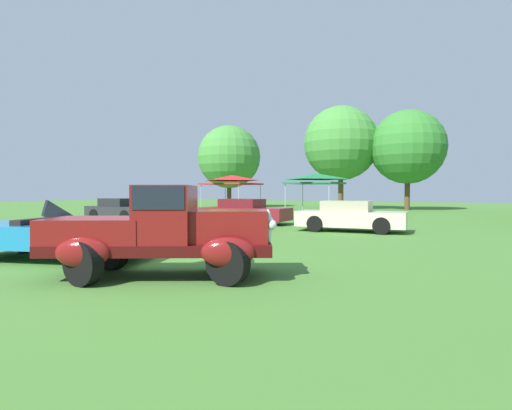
% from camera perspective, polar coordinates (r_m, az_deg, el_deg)
% --- Properties ---
extents(ground_plane, '(120.00, 120.00, 0.00)m').
position_cam_1_polar(ground_plane, '(8.68, -14.80, -8.71)').
color(ground_plane, '#42752D').
extents(feature_pickup_truck, '(4.25, 3.29, 1.70)m').
position_cam_1_polar(feature_pickup_truck, '(7.81, -12.84, -3.49)').
color(feature_pickup_truck, '#400B0B').
rests_on(feature_pickup_truck, ground_plane).
extents(neighbor_convertible, '(4.90, 3.02, 1.40)m').
position_cam_1_polar(neighbor_convertible, '(10.60, -26.06, -3.76)').
color(neighbor_convertible, '#1E7AB7').
rests_on(neighbor_convertible, ground_plane).
extents(show_car_charcoal, '(4.00, 1.83, 1.22)m').
position_cam_1_polar(show_car_charcoal, '(23.14, -18.32, -0.65)').
color(show_car_charcoal, '#28282D').
rests_on(show_car_charcoal, ground_plane).
extents(show_car_burgundy, '(4.45, 1.84, 1.22)m').
position_cam_1_polar(show_car_burgundy, '(20.08, -1.64, -0.92)').
color(show_car_burgundy, maroon).
rests_on(show_car_burgundy, ground_plane).
extents(show_car_cream, '(4.33, 2.08, 1.22)m').
position_cam_1_polar(show_car_cream, '(16.67, 12.94, -1.55)').
color(show_car_cream, beige).
rests_on(show_car_cream, ground_plane).
extents(canopy_tent_left_field, '(3.26, 3.26, 2.71)m').
position_cam_1_polar(canopy_tent_left_field, '(28.12, -3.44, 3.60)').
color(canopy_tent_left_field, '#B7B7BC').
rests_on(canopy_tent_left_field, ground_plane).
extents(canopy_tent_center_field, '(3.04, 3.04, 2.71)m').
position_cam_1_polar(canopy_tent_center_field, '(25.45, 8.21, 3.76)').
color(canopy_tent_center_field, '#B7B7BC').
rests_on(canopy_tent_center_field, ground_plane).
extents(treeline_far_left, '(6.29, 6.29, 8.21)m').
position_cam_1_polar(treeline_far_left, '(41.50, -3.76, 6.68)').
color(treeline_far_left, '#47331E').
rests_on(treeline_far_left, ground_plane).
extents(treeline_mid_left, '(6.69, 6.69, 9.29)m').
position_cam_1_polar(treeline_mid_left, '(38.17, 11.73, 8.40)').
color(treeline_mid_left, brown).
rests_on(treeline_mid_left, ground_plane).
extents(treeline_center, '(6.31, 6.31, 8.54)m').
position_cam_1_polar(treeline_center, '(37.60, 20.37, 7.57)').
color(treeline_center, brown).
rests_on(treeline_center, ground_plane).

